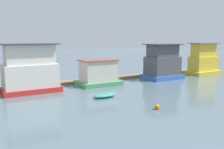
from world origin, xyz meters
name	(u,v)px	position (x,y,z in m)	size (l,w,h in m)	color
ground_plane	(108,84)	(0.00, 0.00, 0.00)	(200.00, 200.00, 0.00)	slate
dock_walkway	(96,79)	(0.00, 3.40, 0.15)	(51.00, 2.00, 0.30)	#846B4C
houseboat_red	(30,70)	(-10.08, 0.20, 2.51)	(6.33, 3.55, 5.50)	red
houseboat_green	(98,73)	(-1.46, 0.07, 1.52)	(5.46, 3.83, 3.32)	#4C9360
houseboat_blue	(162,63)	(9.19, -0.52, 2.35)	(5.58, 3.93, 5.25)	#3866B7
houseboat_yellow	(203,61)	(18.52, -0.41, 2.29)	(5.82, 3.39, 5.32)	gold
dinghy_teal	(105,95)	(-4.22, -6.44, 0.22)	(2.71, 1.39, 0.44)	teal
mooring_post_centre	(154,72)	(9.82, 2.15, 0.69)	(0.23, 0.23, 1.39)	#846B4C
mooring_post_far_right	(106,74)	(0.94, 2.15, 1.07)	(0.29, 0.29, 2.13)	brown
buoy_orange	(157,107)	(-2.53, -12.62, 0.22)	(0.45, 0.45, 0.45)	orange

